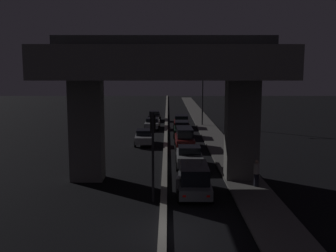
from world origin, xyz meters
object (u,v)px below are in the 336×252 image
object	(u,v)px
pedestrian_on_sidewalk	(256,173)
car_dark_red_third	(184,137)
car_dark_red_fifth	(181,121)
street_lamp	(199,87)
car_grey_lead	(193,179)
car_silver_second	(188,156)
car_silver_second_oncoming	(152,123)
car_black_third_oncoming	(154,116)
car_silver_lead_oncoming	(143,137)
traffic_light_left_of_median	(152,141)
motorcycle_black_filtering_near	(178,190)
car_dark_green_fourth	(181,129)

from	to	relation	value
pedestrian_on_sidewalk	car_dark_red_third	bearing A→B (deg)	106.71
car_dark_red_third	car_dark_red_fifth	bearing A→B (deg)	-1.75
street_lamp	pedestrian_on_sidewalk	distance (m)	28.81
car_grey_lead	car_silver_second	distance (m)	6.84
street_lamp	car_silver_second_oncoming	world-z (taller)	street_lamp
car_black_third_oncoming	car_silver_lead_oncoming	bearing A→B (deg)	-1.06
car_dark_red_third	car_black_third_oncoming	xyz separation A→B (m)	(-3.57, 20.80, -0.26)
traffic_light_left_of_median	car_silver_second	size ratio (longest dim) A/B	1.22
traffic_light_left_of_median	motorcycle_black_filtering_near	size ratio (longest dim) A/B	2.50
traffic_light_left_of_median	car_silver_lead_oncoming	distance (m)	17.57
traffic_light_left_of_median	car_dark_red_fifth	xyz separation A→B (m)	(2.57, 28.99, -2.58)
street_lamp	motorcycle_black_filtering_near	distance (m)	31.37
car_silver_second_oncoming	motorcycle_black_filtering_near	bearing A→B (deg)	7.01
car_grey_lead	car_silver_lead_oncoming	xyz separation A→B (m)	(-3.93, 16.12, -0.19)
car_silver_second_oncoming	car_dark_red_fifth	bearing A→B (deg)	102.78
car_grey_lead	car_silver_lead_oncoming	bearing A→B (deg)	14.61
street_lamp	car_dark_red_fifth	bearing A→B (deg)	-141.85
car_silver_second_oncoming	car_black_third_oncoming	xyz separation A→B (m)	(-0.01, 8.18, 0.03)
traffic_light_left_of_median	car_silver_lead_oncoming	xyz separation A→B (m)	(-1.56, 17.30, -2.67)
car_dark_red_third	pedestrian_on_sidewalk	xyz separation A→B (m)	(3.94, -13.12, -0.05)
motorcycle_black_filtering_near	car_dark_green_fourth	bearing A→B (deg)	-5.98
car_silver_lead_oncoming	car_silver_second	bearing A→B (deg)	21.37
car_silver_second	car_silver_second_oncoming	size ratio (longest dim) A/B	0.86
street_lamp	car_silver_second_oncoming	distance (m)	8.18
car_black_third_oncoming	motorcycle_black_filtering_near	distance (m)	36.35
car_dark_green_fourth	car_silver_lead_oncoming	size ratio (longest dim) A/B	1.03
traffic_light_left_of_median	car_silver_second_oncoming	distance (m)	28.42
car_black_third_oncoming	pedestrian_on_sidewalk	world-z (taller)	pedestrian_on_sidewalk
car_silver_second_oncoming	pedestrian_on_sidewalk	world-z (taller)	pedestrian_on_sidewalk
street_lamp	car_silver_second_oncoming	xyz separation A→B (m)	(-6.28, -2.73, -4.47)
street_lamp	car_dark_green_fourth	size ratio (longest dim) A/B	2.09
street_lamp	car_black_third_oncoming	world-z (taller)	street_lamp
car_grey_lead	motorcycle_black_filtering_near	bearing A→B (deg)	137.51
motorcycle_black_filtering_near	car_black_third_oncoming	bearing A→B (deg)	0.57
traffic_light_left_of_median	car_grey_lead	world-z (taller)	traffic_light_left_of_median
street_lamp	car_silver_lead_oncoming	size ratio (longest dim) A/B	2.15
car_grey_lead	street_lamp	bearing A→B (deg)	-4.35
car_silver_second	motorcycle_black_filtering_near	bearing A→B (deg)	173.01
street_lamp	car_dark_red_third	xyz separation A→B (m)	(-2.72, -15.35, -4.18)
car_silver_lead_oncoming	car_black_third_oncoming	distance (m)	19.15
traffic_light_left_of_median	car_dark_red_third	world-z (taller)	traffic_light_left_of_median
car_dark_red_third	car_silver_second_oncoming	distance (m)	13.12
car_grey_lead	car_silver_second	size ratio (longest dim) A/B	1.08
car_dark_red_fifth	traffic_light_left_of_median	bearing A→B (deg)	176.28
pedestrian_on_sidewalk	traffic_light_left_of_median	bearing A→B (deg)	-158.31
car_dark_red_third	car_dark_red_fifth	world-z (taller)	car_dark_red_third
car_silver_second_oncoming	car_dark_green_fourth	bearing A→B (deg)	30.43
car_dark_red_third	car_dark_red_fifth	xyz separation A→B (m)	(0.16, 13.35, -0.15)
car_grey_lead	car_dark_green_fourth	xyz separation A→B (m)	(-0.01, 20.66, -0.05)
car_dark_red_third	traffic_light_left_of_median	bearing A→B (deg)	170.21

